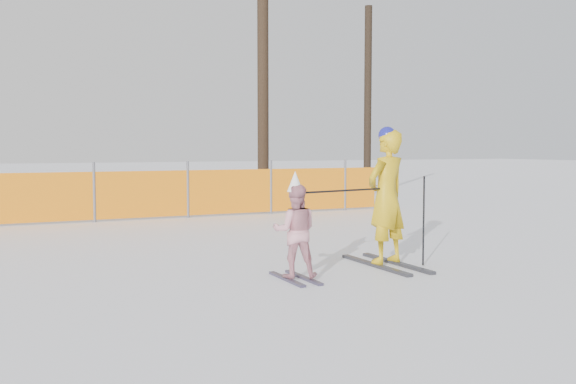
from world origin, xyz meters
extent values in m
plane|color=white|center=(0.00, 0.00, 0.00)|extent=(120.00, 120.00, 0.00)
cube|color=black|center=(1.17, 0.32, 0.02)|extent=(0.09, 1.55, 0.04)
cube|color=black|center=(1.51, 0.32, 0.02)|extent=(0.09, 1.55, 0.04)
imported|color=gold|center=(1.34, 0.32, 0.91)|extent=(0.73, 0.58, 1.74)
sphere|color=navy|center=(1.34, 0.32, 1.71)|extent=(0.23, 0.23, 0.23)
cube|color=black|center=(-0.24, 0.02, 0.01)|extent=(0.09, 0.88, 0.03)
cube|color=black|center=(-0.02, 0.02, 0.01)|extent=(0.09, 0.88, 0.03)
imported|color=pink|center=(-0.13, 0.02, 0.58)|extent=(0.65, 0.59, 1.09)
cone|color=white|center=(-0.13, 0.02, 1.16)|extent=(0.19, 0.19, 0.24)
cylinder|color=black|center=(1.79, 0.12, 0.59)|extent=(0.02, 0.02, 1.18)
cylinder|color=black|center=(0.60, 0.17, 1.02)|extent=(1.23, 0.27, 0.02)
cylinder|color=#595960|center=(-1.38, 7.01, 0.62)|extent=(0.06, 0.06, 1.25)
cylinder|color=#595960|center=(0.62, 7.01, 0.62)|extent=(0.06, 0.06, 1.25)
cylinder|color=#595960|center=(2.62, 7.01, 0.62)|extent=(0.06, 0.06, 1.25)
cylinder|color=#595960|center=(4.62, 7.01, 0.62)|extent=(0.06, 0.06, 1.25)
cube|color=orange|center=(-1.96, 7.01, 0.55)|extent=(14.85, 0.03, 1.00)
cylinder|color=black|center=(3.73, 10.09, 3.73)|extent=(0.32, 0.32, 7.46)
cylinder|color=black|center=(7.77, 10.99, 3.03)|extent=(0.24, 0.24, 6.05)
camera|label=1|loc=(-3.38, -6.69, 1.56)|focal=40.00mm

